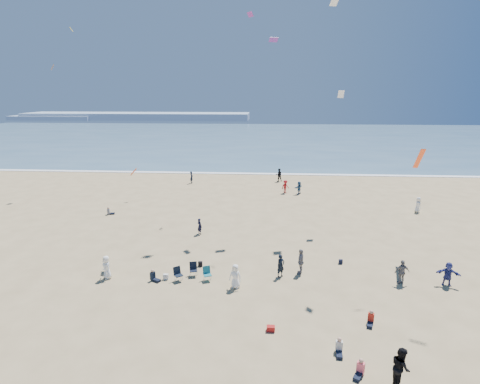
{
  "coord_description": "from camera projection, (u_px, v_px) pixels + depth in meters",
  "views": [
    {
      "loc": [
        3.54,
        -14.34,
        12.71
      ],
      "look_at": [
        2.0,
        8.0,
        6.77
      ],
      "focal_mm": 28.0,
      "sensor_mm": 36.0,
      "label": 1
    }
  ],
  "objects": [
    {
      "name": "navy_bag",
      "position": [
        341.0,
        262.0,
        28.7
      ],
      "size": [
        0.28,
        0.18,
        0.34
      ],
      "primitive_type": "cube",
      "color": "black",
      "rests_on": "ground"
    },
    {
      "name": "kites_aloft",
      "position": [
        349.0,
        58.0,
        25.41
      ],
      "size": [
        41.47,
        41.2,
        28.64
      ],
      "color": "#6E2F9F",
      "rests_on": "ground"
    },
    {
      "name": "surf_line",
      "position": [
        243.0,
        174.0,
        60.7
      ],
      "size": [
        220.0,
        1.2,
        0.08
      ],
      "primitive_type": "cube",
      "color": "white",
      "rests_on": "ground"
    },
    {
      "name": "seated_group",
      "position": [
        233.0,
        285.0,
        24.77
      ],
      "size": [
        23.83,
        23.16,
        0.84
      ],
      "color": "silver",
      "rests_on": "ground"
    },
    {
      "name": "chair_cluster",
      "position": [
        193.0,
        273.0,
        26.22
      ],
      "size": [
        2.81,
        1.58,
        1.0
      ],
      "color": "black",
      "rests_on": "ground"
    },
    {
      "name": "black_backpack",
      "position": [
        200.0,
        264.0,
        28.28
      ],
      "size": [
        0.3,
        0.22,
        0.38
      ],
      "primitive_type": "cube",
      "color": "black",
      "rests_on": "ground"
    },
    {
      "name": "cooler",
      "position": [
        271.0,
        329.0,
        20.59
      ],
      "size": [
        0.45,
        0.3,
        0.3
      ],
      "primitive_type": "cube",
      "color": "#AA1A18",
      "rests_on": "ground"
    },
    {
      "name": "ground",
      "position": [
        185.0,
        376.0,
        17.32
      ],
      "size": [
        220.0,
        220.0,
        0.0
      ],
      "primitive_type": "plane",
      "color": "tan",
      "rests_on": "ground"
    },
    {
      "name": "headland_far",
      "position": [
        138.0,
        116.0,
        184.83
      ],
      "size": [
        110.0,
        20.0,
        3.2
      ],
      "primitive_type": "cube",
      "color": "#7A8EA8",
      "rests_on": "ground"
    },
    {
      "name": "standing_flyers",
      "position": [
        292.0,
        230.0,
        33.23
      ],
      "size": [
        28.62,
        45.48,
        1.94
      ],
      "color": "black",
      "rests_on": "ground"
    },
    {
      "name": "headland_near",
      "position": [
        54.0,
        118.0,
        182.82
      ],
      "size": [
        40.0,
        14.0,
        2.0
      ],
      "primitive_type": "cube",
      "color": "#7A8EA8",
      "rests_on": "ground"
    },
    {
      "name": "white_tote",
      "position": [
        166.0,
        277.0,
        26.28
      ],
      "size": [
        0.35,
        0.2,
        0.4
      ],
      "primitive_type": "cube",
      "color": "silver",
      "rests_on": "ground"
    },
    {
      "name": "ocean",
      "position": [
        254.0,
        138.0,
        108.92
      ],
      "size": [
        220.0,
        100.0,
        0.06
      ],
      "primitive_type": "cube",
      "color": "#476B84",
      "rests_on": "ground"
    }
  ]
}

